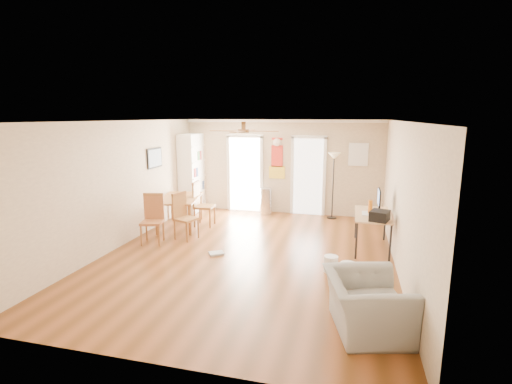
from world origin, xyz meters
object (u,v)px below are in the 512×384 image
(bookshelf, at_px, (192,173))
(wastebasket_b, at_px, (331,264))
(dining_chair_right_b, at_px, (186,216))
(armchair, at_px, (366,304))
(dining_chair_right_a, at_px, (204,204))
(dining_chair_near, at_px, (152,220))
(dining_table, at_px, (180,212))
(computer_desk, at_px, (372,231))
(wastebasket_a, at_px, (348,272))
(torchiere_lamp, at_px, (333,186))
(printer, at_px, (380,216))
(trash_can, at_px, (266,201))

(bookshelf, xyz_separation_m, wastebasket_b, (4.13, -3.53, -0.96))
(dining_chair_right_b, xyz_separation_m, armchair, (3.75, -2.85, -0.16))
(wastebasket_b, relative_size, armchair, 0.26)
(dining_chair_right_a, relative_size, armchair, 1.00)
(dining_chair_right_b, relative_size, dining_chair_near, 0.98)
(bookshelf, height_order, dining_table, bookshelf)
(dining_chair_near, xyz_separation_m, wastebasket_b, (3.80, -0.62, -0.38))
(bookshelf, relative_size, dining_table, 1.49)
(dining_chair_near, distance_m, wastebasket_b, 3.87)
(computer_desk, bearing_deg, wastebasket_a, -104.49)
(wastebasket_b, height_order, armchair, armchair)
(dining_chair_right_b, bearing_deg, computer_desk, -66.39)
(dining_chair_right_b, xyz_separation_m, torchiere_lamp, (3.04, 2.57, 0.37))
(torchiere_lamp, height_order, printer, torchiere_lamp)
(bookshelf, height_order, trash_can, bookshelf)
(dining_chair_right_a, relative_size, computer_desk, 0.79)
(dining_chair_right_b, distance_m, computer_desk, 3.97)
(dining_chair_right_a, height_order, printer, dining_chair_right_a)
(dining_chair_right_a, xyz_separation_m, printer, (4.05, -1.26, 0.29))
(dining_chair_right_a, distance_m, torchiere_lamp, 3.40)
(dining_chair_right_a, xyz_separation_m, computer_desk, (3.95, -0.75, -0.18))
(dining_table, relative_size, wastebasket_b, 5.17)
(dining_table, relative_size, printer, 3.96)
(trash_can, xyz_separation_m, torchiere_lamp, (1.82, 0.01, 0.51))
(printer, distance_m, wastebasket_a, 1.48)
(dining_table, height_order, dining_chair_right_a, dining_chair_right_a)
(dining_chair_near, xyz_separation_m, trash_can, (1.81, 3.02, -0.16))
(bookshelf, bearing_deg, wastebasket_a, -46.06)
(trash_can, xyz_separation_m, computer_desk, (2.73, -2.23, 0.00))
(printer, xyz_separation_m, wastebasket_b, (-0.83, -0.90, -0.70))
(torchiere_lamp, height_order, wastebasket_b, torchiere_lamp)
(trash_can, xyz_separation_m, printer, (2.83, -2.74, 0.47))
(bookshelf, relative_size, printer, 5.90)
(bookshelf, bearing_deg, torchiere_lamp, -3.52)
(armchair, bearing_deg, dining_table, 34.48)
(printer, bearing_deg, torchiere_lamp, 127.66)
(dining_chair_right_a, relative_size, trash_can, 1.49)
(computer_desk, bearing_deg, wastebasket_b, -117.66)
(dining_chair_near, relative_size, wastebasket_b, 3.68)
(dining_table, bearing_deg, wastebasket_b, -27.11)
(dining_chair_right_a, distance_m, dining_chair_right_b, 1.08)
(torchiere_lamp, xyz_separation_m, printer, (1.01, -2.75, -0.04))
(armchair, bearing_deg, trash_can, 10.29)
(computer_desk, relative_size, wastebasket_b, 4.85)
(dining_chair_near, bearing_deg, dining_chair_right_b, 24.85)
(torchiere_lamp, distance_m, printer, 2.93)
(wastebasket_a, bearing_deg, armchair, -80.89)
(computer_desk, relative_size, wastebasket_a, 4.54)
(dining_chair_right_a, xyz_separation_m, dining_chair_right_b, (0.00, -1.08, -0.04))
(dining_table, height_order, armchair, dining_table)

